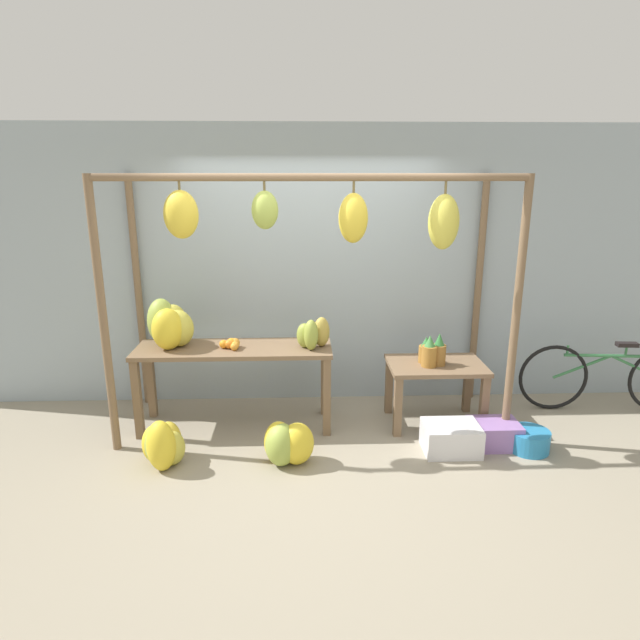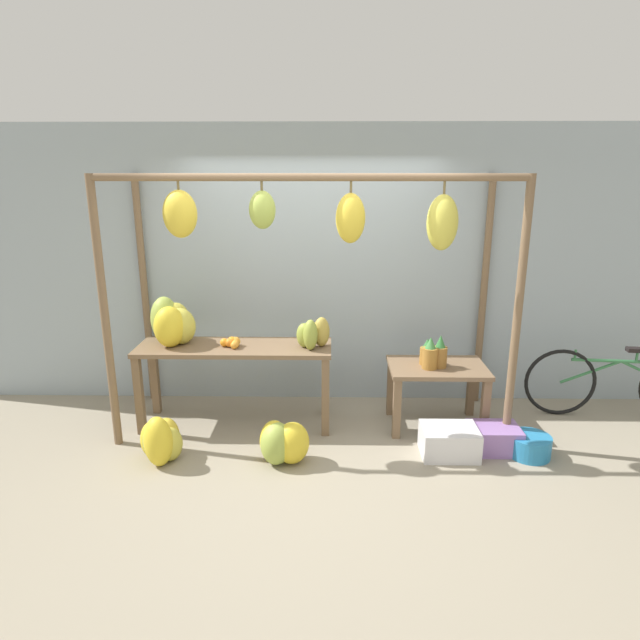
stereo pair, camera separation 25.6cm
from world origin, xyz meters
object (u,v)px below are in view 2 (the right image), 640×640
Objects in this scene: banana_pile_ground_right at (281,443)px; fruit_crate_white at (449,441)px; pineapple_cluster at (432,354)px; blue_bucket at (530,446)px; parked_bicycle at (618,383)px; banana_pile_ground_left at (161,441)px; fruit_crate_purple at (494,438)px; banana_pile_on_table at (172,324)px; orange_pile at (232,342)px; papaya_pile at (313,334)px.

banana_pile_ground_right reaches higher than fruit_crate_white.
banana_pile_ground_right is (-1.35, -0.67, -0.55)m from pineapple_cluster.
fruit_crate_white is 0.68m from blue_bucket.
banana_pile_ground_left is at bearing -168.00° from parked_bicycle.
blue_bucket is at bearing -145.09° from parked_bicycle.
banana_pile_ground_right reaches higher than fruit_crate_purple.
parked_bicycle is (4.29, 0.12, -0.62)m from banana_pile_on_table.
banana_pile_on_table is 1.16× the size of banana_pile_ground_left.
fruit_crate_white reaches higher than blue_bucket.
fruit_crate_white is 1.11× the size of fruit_crate_purple.
banana_pile_on_table reaches higher than parked_bicycle.
orange_pile is at bearing 164.29° from fruit_crate_white.
banana_pile_on_table reaches higher than blue_bucket.
fruit_crate_purple is (-1.39, -0.68, -0.25)m from parked_bicycle.
orange_pile is 2.12m from fruit_crate_white.
banana_pile_ground_left is (-2.35, -0.66, -0.55)m from pineapple_cluster.
pineapple_cluster is 2.50m from banana_pile_ground_left.
fruit_crate_purple is (2.90, -0.56, -0.86)m from banana_pile_on_table.
banana_pile_on_table reaches higher than banana_pile_ground_left.
banana_pile_ground_left is at bearing -176.92° from fruit_crate_white.
orange_pile is at bearing -176.51° from parked_bicycle.
fruit_crate_white is at bearing 5.94° from banana_pile_ground_right.
banana_pile_ground_left reaches higher than banana_pile_ground_right.
banana_pile_ground_left reaches higher than blue_bucket.
orange_pile reaches higher than banana_pile_ground_left.
parked_bicycle is at bearing 15.89° from banana_pile_ground_right.
banana_pile_on_table is 2.72m from fruit_crate_white.
banana_pile_ground_left reaches higher than fruit_crate_white.
blue_bucket is 1.37m from parked_bicycle.
fruit_crate_purple is (-0.28, 0.09, 0.02)m from blue_bucket.
banana_pile_on_table is 1.11m from banana_pile_ground_left.
orange_pile is 2.47m from fruit_crate_purple.
banana_pile_ground_right is 1.84m from fruit_crate_purple.
banana_pile_on_table is at bearing 169.10° from fruit_crate_purple.
papaya_pile is at bearing 164.57° from fruit_crate_purple.
parked_bicycle is 4.89× the size of papaya_pile.
orange_pile is 0.61× the size of pineapple_cluster.
banana_pile_ground_left is at bearing -152.52° from papaya_pile.
papaya_pile reaches higher than fruit_crate_purple.
fruit_crate_white is at bearing -15.71° from orange_pile.
parked_bicycle reaches higher than fruit_crate_white.
pineapple_cluster is 0.18× the size of parked_bicycle.
blue_bucket is (2.11, 0.14, -0.09)m from banana_pile_ground_right.
parked_bicycle is 4.11× the size of fruit_crate_purple.
banana_pile_ground_left is 1.00m from banana_pile_ground_right.
blue_bucket is (3.11, 0.13, -0.09)m from banana_pile_ground_left.
papaya_pile is (-2.96, -0.24, 0.56)m from parked_bicycle.
banana_pile_ground_right is (1.07, -0.79, -0.80)m from banana_pile_on_table.
orange_pile is at bearing 178.59° from papaya_pile.
banana_pile_ground_left is 3.12m from blue_bucket.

